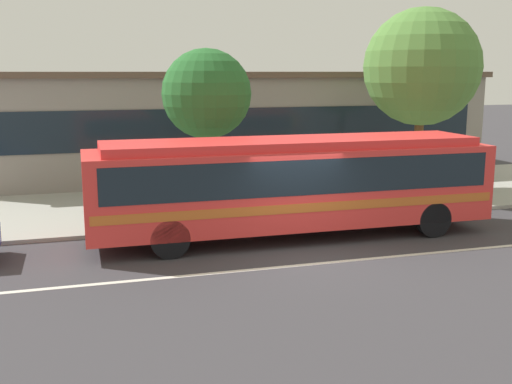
# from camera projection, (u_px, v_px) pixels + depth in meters

# --- Properties ---
(ground_plane) EXTENTS (120.00, 120.00, 0.00)m
(ground_plane) POSITION_uv_depth(u_px,v_px,m) (303.00, 255.00, 15.80)
(ground_plane) COLOR #39373C
(sidewalk_slab) EXTENTS (60.00, 8.00, 0.12)m
(sidewalk_slab) POSITION_uv_depth(u_px,v_px,m) (234.00, 199.00, 22.46)
(sidewalk_slab) COLOR #9F9D94
(sidewalk_slab) RESTS_ON ground_plane
(lane_stripe_center) EXTENTS (56.00, 0.16, 0.01)m
(lane_stripe_center) POSITION_uv_depth(u_px,v_px,m) (315.00, 264.00, 15.05)
(lane_stripe_center) COLOR silver
(lane_stripe_center) RESTS_ON ground_plane
(transit_bus) EXTENTS (11.28, 2.59, 2.78)m
(transit_bus) POSITION_uv_depth(u_px,v_px,m) (293.00, 180.00, 17.22)
(transit_bus) COLOR red
(transit_bus) RESTS_ON ground_plane
(pedestrian_waiting_near_sign) EXTENTS (0.46, 0.46, 1.69)m
(pedestrian_waiting_near_sign) POSITION_uv_depth(u_px,v_px,m) (378.00, 173.00, 21.65)
(pedestrian_waiting_near_sign) COLOR slate
(pedestrian_waiting_near_sign) RESTS_ON sidewalk_slab
(pedestrian_walking_along_curb) EXTENTS (0.39, 0.39, 1.60)m
(pedestrian_walking_along_curb) POSITION_uv_depth(u_px,v_px,m) (407.00, 174.00, 21.87)
(pedestrian_walking_along_curb) COLOR #696956
(pedestrian_walking_along_curb) RESTS_ON sidewalk_slab
(bus_stop_sign) EXTENTS (0.08, 0.44, 2.33)m
(bus_stop_sign) POSITION_uv_depth(u_px,v_px,m) (414.00, 163.00, 20.58)
(bus_stop_sign) COLOR gray
(bus_stop_sign) RESTS_ON sidewalk_slab
(street_tree_near_stop) EXTENTS (2.84, 2.84, 5.20)m
(street_tree_near_stop) POSITION_uv_depth(u_px,v_px,m) (206.00, 95.00, 19.54)
(street_tree_near_stop) COLOR brown
(street_tree_near_stop) RESTS_ON sidewalk_slab
(street_tree_mid_block) EXTENTS (4.27, 4.27, 6.77)m
(street_tree_mid_block) POSITION_uv_depth(u_px,v_px,m) (422.00, 67.00, 22.62)
(street_tree_mid_block) COLOR brown
(street_tree_mid_block) RESTS_ON sidewalk_slab
(station_building) EXTENTS (22.08, 6.52, 4.58)m
(station_building) POSITION_uv_depth(u_px,v_px,m) (233.00, 123.00, 27.78)
(station_building) COLOR gray
(station_building) RESTS_ON ground_plane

